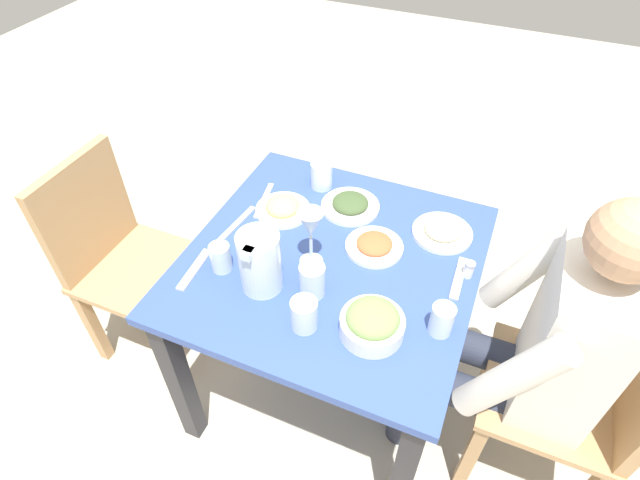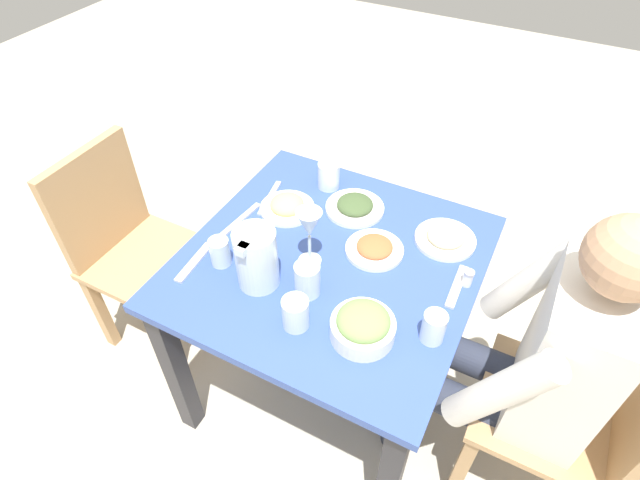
% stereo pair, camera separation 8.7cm
% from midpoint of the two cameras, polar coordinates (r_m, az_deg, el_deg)
% --- Properties ---
extents(ground_plane, '(8.00, 8.00, 0.00)m').
position_cam_midpoint_polar(ground_plane, '(2.11, 2.19, -15.58)').
color(ground_plane, '#B7AD99').
extents(dining_table, '(0.87, 0.87, 0.71)m').
position_cam_midpoint_polar(dining_table, '(1.63, 2.74, -5.06)').
color(dining_table, '#334C99').
rests_on(dining_table, ground_plane).
extents(chair_near, '(0.40, 0.40, 0.85)m').
position_cam_midpoint_polar(chair_near, '(1.70, 29.12, -16.77)').
color(chair_near, tan).
rests_on(chair_near, ground_plane).
extents(chair_far, '(0.40, 0.40, 0.85)m').
position_cam_midpoint_polar(chair_far, '(2.03, -19.50, -0.31)').
color(chair_far, tan).
rests_on(chair_far, ground_plane).
extents(diner_near, '(0.48, 0.53, 1.15)m').
position_cam_midpoint_polar(diner_near, '(1.55, 23.75, -11.93)').
color(diner_near, silver).
rests_on(diner_near, ground_plane).
extents(water_pitcher, '(0.16, 0.12, 0.19)m').
position_cam_midpoint_polar(water_pitcher, '(1.41, -5.37, -2.07)').
color(water_pitcher, silver).
rests_on(water_pitcher, dining_table).
extents(salad_bowl, '(0.17, 0.17, 0.09)m').
position_cam_midpoint_polar(salad_bowl, '(1.34, 6.74, -9.58)').
color(salad_bowl, white).
rests_on(salad_bowl, dining_table).
extents(plate_rice_curry, '(0.18, 0.18, 0.04)m').
position_cam_midpoint_polar(plate_rice_curry, '(1.57, 7.74, -0.97)').
color(plate_rice_curry, white).
rests_on(plate_rice_curry, dining_table).
extents(plate_fries, '(0.18, 0.18, 0.05)m').
position_cam_midpoint_polar(plate_fries, '(1.70, -2.24, 3.81)').
color(plate_fries, white).
rests_on(plate_fries, dining_table).
extents(plate_dolmas, '(0.20, 0.20, 0.04)m').
position_cam_midpoint_polar(plate_dolmas, '(1.70, 5.41, 3.76)').
color(plate_dolmas, white).
rests_on(plate_dolmas, dining_table).
extents(plate_beans, '(0.19, 0.19, 0.04)m').
position_cam_midpoint_polar(plate_beans, '(1.64, 15.40, 0.22)').
color(plate_beans, white).
rests_on(plate_beans, dining_table).
extents(water_glass_far_left, '(0.07, 0.07, 0.09)m').
position_cam_midpoint_polar(water_glass_far_left, '(1.34, -0.89, -8.26)').
color(water_glass_far_left, silver).
rests_on(water_glass_far_left, dining_table).
extents(water_glass_near_left, '(0.06, 0.06, 0.09)m').
position_cam_midpoint_polar(water_glass_near_left, '(1.36, 14.47, -9.52)').
color(water_glass_near_left, silver).
rests_on(water_glass_near_left, dining_table).
extents(water_glass_far_right, '(0.08, 0.08, 0.10)m').
position_cam_midpoint_polar(water_glass_far_right, '(1.78, 2.40, 7.23)').
color(water_glass_far_right, silver).
rests_on(water_glass_far_right, dining_table).
extents(water_glass_center, '(0.07, 0.07, 0.10)m').
position_cam_midpoint_polar(water_glass_center, '(1.41, 0.18, -4.45)').
color(water_glass_center, silver).
rests_on(water_glass_center, dining_table).
extents(water_glass_near_right, '(0.06, 0.06, 0.09)m').
position_cam_midpoint_polar(water_glass_near_right, '(1.52, -9.56, -1.37)').
color(water_glass_near_right, silver).
rests_on(water_glass_near_right, dining_table).
extents(wine_glass, '(0.08, 0.08, 0.20)m').
position_cam_midpoint_polar(wine_glass, '(1.43, 0.52, 1.44)').
color(wine_glass, silver).
rests_on(wine_glass, dining_table).
extents(salt_shaker, '(0.03, 0.03, 0.05)m').
position_cam_midpoint_polar(salt_shaker, '(1.52, 17.86, -4.13)').
color(salt_shaker, white).
rests_on(salt_shaker, dining_table).
extents(fork_near, '(0.17, 0.04, 0.01)m').
position_cam_midpoint_polar(fork_near, '(1.56, -12.40, -2.50)').
color(fork_near, silver).
rests_on(fork_near, dining_table).
extents(knife_near, '(0.19, 0.05, 0.01)m').
position_cam_midpoint_polar(knife_near, '(1.75, -4.25, 4.70)').
color(knife_near, silver).
rests_on(knife_near, dining_table).
extents(fork_far, '(0.17, 0.03, 0.01)m').
position_cam_midpoint_polar(fork_far, '(1.52, 16.72, -5.05)').
color(fork_far, silver).
rests_on(fork_far, dining_table).
extents(knife_far, '(0.19, 0.04, 0.01)m').
position_cam_midpoint_polar(knife_far, '(1.68, -7.41, 2.28)').
color(knife_far, silver).
rests_on(knife_far, dining_table).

